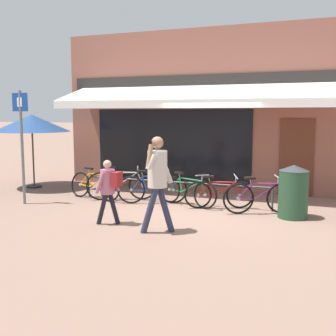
{
  "coord_description": "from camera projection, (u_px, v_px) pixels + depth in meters",
  "views": [
    {
      "loc": [
        2.8,
        -9.0,
        2.23
      ],
      "look_at": [
        -0.47,
        -0.5,
        1.05
      ],
      "focal_mm": 45.0,
      "sensor_mm": 36.0,
      "label": 1
    }
  ],
  "objects": [
    {
      "name": "ground_plane",
      "position": [
        195.0,
        212.0,
        9.61
      ],
      "size": [
        160.0,
        160.0,
        0.0
      ],
      "primitive_type": "plane",
      "color": "#846656"
    },
    {
      "name": "bicycle_orange",
      "position": [
        95.0,
        185.0,
        11.02
      ],
      "size": [
        1.72,
        0.55,
        0.84
      ],
      "rotation": [
        -0.15,
        0.0,
        -0.23
      ],
      "color": "black",
      "rests_on": "ground_plane"
    },
    {
      "name": "bicycle_red",
      "position": [
        219.0,
        194.0,
        9.89
      ],
      "size": [
        1.56,
        0.7,
        0.8
      ],
      "rotation": [
        0.07,
        0.0,
        0.38
      ],
      "color": "black",
      "rests_on": "ground_plane"
    },
    {
      "name": "bicycle_purple",
      "position": [
        260.0,
        197.0,
        9.37
      ],
      "size": [
        1.58,
        0.82,
        0.86
      ],
      "rotation": [
        0.08,
        0.0,
        0.44
      ],
      "color": "black",
      "rests_on": "ground_plane"
    },
    {
      "name": "bicycle_green",
      "position": [
        187.0,
        191.0,
        10.23
      ],
      "size": [
        1.69,
        0.7,
        0.82
      ],
      "rotation": [
        -0.08,
        0.0,
        -0.34
      ],
      "color": "black",
      "rests_on": "ground_plane"
    },
    {
      "name": "bicycle_blue",
      "position": [
        152.0,
        189.0,
        10.44
      ],
      "size": [
        1.64,
        0.75,
        0.84
      ],
      "rotation": [
        0.02,
        0.0,
        0.39
      ],
      "color": "black",
      "rests_on": "ground_plane"
    },
    {
      "name": "pedestrian_child",
      "position": [
        109.0,
        185.0,
        8.44
      ],
      "size": [
        0.52,
        0.46,
        1.32
      ],
      "rotation": [
        0.0,
        0.0,
        3.11
      ],
      "color": "black",
      "rests_on": "ground_plane"
    },
    {
      "name": "shop_front",
      "position": [
        216.0,
        110.0,
        13.51
      ],
      "size": [
        8.82,
        4.61,
        4.65
      ],
      "color": "#8E5647",
      "rests_on": "ground_plane"
    },
    {
      "name": "bike_rack_rail",
      "position": [
        173.0,
        184.0,
        10.43
      ],
      "size": [
        4.93,
        0.04,
        0.57
      ],
      "color": "#47494F",
      "rests_on": "ground_plane"
    },
    {
      "name": "cafe_parasol",
      "position": [
        32.0,
        123.0,
        12.55
      ],
      "size": [
        2.26,
        2.26,
        2.2
      ],
      "color": "#4C3D2D",
      "rests_on": "ground_plane"
    },
    {
      "name": "bicycle_silver",
      "position": [
        121.0,
        185.0,
        10.9
      ],
      "size": [
        1.68,
        0.85,
        0.87
      ],
      "rotation": [
        -0.03,
        0.0,
        0.44
      ],
      "color": "black",
      "rests_on": "ground_plane"
    },
    {
      "name": "pedestrian_adult",
      "position": [
        157.0,
        174.0,
        7.83
      ],
      "size": [
        0.6,
        0.66,
        1.83
      ],
      "rotation": [
        0.0,
        0.0,
        3.27
      ],
      "color": "#282D47",
      "rests_on": "ground_plane"
    },
    {
      "name": "parking_sign",
      "position": [
        22.0,
        136.0,
        10.25
      ],
      "size": [
        0.44,
        0.07,
        2.78
      ],
      "color": "slate",
      "rests_on": "ground_plane"
    },
    {
      "name": "litter_bin",
      "position": [
        293.0,
        191.0,
        8.99
      ],
      "size": [
        0.64,
        0.64,
        1.15
      ],
      "color": "#23472D",
      "rests_on": "ground_plane"
    }
  ]
}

